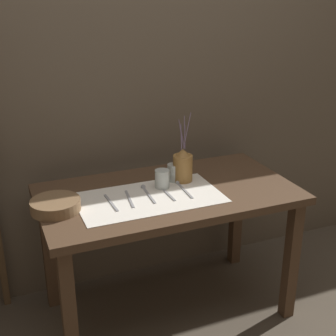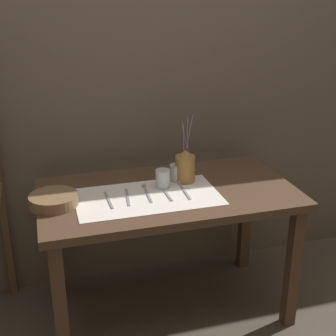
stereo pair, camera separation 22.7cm
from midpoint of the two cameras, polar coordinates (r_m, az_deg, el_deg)
ground_plane at (r=2.69m, az=2.50°, el=-16.79°), size 12.00×12.00×0.00m
stone_wall_back at (r=2.59m, az=-0.29°, el=11.10°), size 7.00×0.06×2.40m
wooden_table at (r=2.36m, az=2.74°, el=-4.98°), size 1.27×0.69×0.71m
linen_cloth at (r=2.25m, az=0.39°, el=-3.58°), size 0.69×0.38×0.00m
pitcher_with_flowers at (r=2.40m, az=4.83°, el=0.10°), size 0.10×0.10×0.37m
wooden_bowl at (r=2.19m, az=-10.91°, el=-3.92°), size 0.22×0.22×0.05m
glass_tumbler_near at (r=2.33m, az=2.15°, el=-1.36°), size 0.07×0.07×0.09m
glass_tumbler_far at (r=2.41m, az=3.73°, el=-0.64°), size 0.07×0.07×0.09m
knife_center at (r=2.21m, az=-4.35°, el=-3.97°), size 0.02×0.19×0.00m
fork_outer at (r=2.24m, az=-2.06°, el=-3.63°), size 0.04×0.19×0.00m
spoon_outer at (r=2.32m, az=0.03°, el=-2.65°), size 0.03×0.21×0.02m
fork_inner at (r=2.28m, az=2.60°, el=-3.11°), size 0.02×0.19×0.00m
spoon_inner at (r=2.35m, az=4.42°, el=-2.30°), size 0.03×0.21×0.02m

